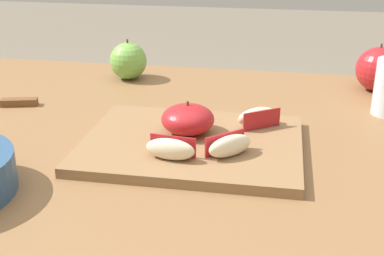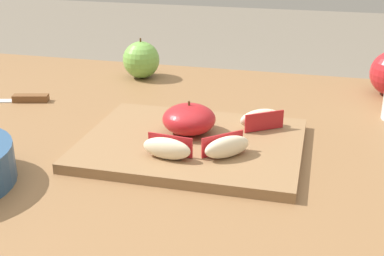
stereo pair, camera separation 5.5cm
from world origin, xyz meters
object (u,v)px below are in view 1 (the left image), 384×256
Objects in this scene: whole_apple_crimson at (378,69)px; whole_apple_granny_green at (128,61)px; apple_wedge_back at (170,149)px; apple_half_skin_up at (188,119)px; apple_wedge_near_knife at (230,146)px; apple_wedge_front at (258,117)px; cutting_board at (192,144)px; paring_knife at (12,103)px.

whole_apple_granny_green is (-0.54, -0.01, -0.00)m from whole_apple_crimson.
whole_apple_crimson is at bearing 51.28° from apple_wedge_back.
apple_half_skin_up is 0.95× the size of whole_apple_granny_green.
apple_wedge_near_knife is 0.09m from apple_wedge_back.
apple_half_skin_up is at bearing 135.57° from apple_wedge_near_knife.
apple_wedge_back and apple_wedge_front have the same top height.
apple_wedge_back reaches higher than cutting_board.
paring_knife is (-0.37, 0.11, -0.03)m from apple_half_skin_up.
apple_wedge_back is at bearing -128.72° from whole_apple_crimson.
apple_wedge_front is at bearing 37.65° from cutting_board.
cutting_board is at bearing -59.31° from whole_apple_granny_green.
whole_apple_granny_green is (-0.27, 0.40, 0.01)m from apple_wedge_near_knife.
apple_half_skin_up is 0.48m from whole_apple_crimson.
apple_wedge_back is (-0.02, -0.08, 0.02)m from cutting_board.
whole_apple_granny_green is (-0.20, 0.33, 0.00)m from apple_half_skin_up.
paring_knife is at bearing 172.85° from apple_wedge_front.
cutting_board is at bearing -132.52° from whole_apple_crimson.
apple_wedge_front is at bearing -129.20° from whole_apple_crimson.
cutting_board is 0.08m from apple_wedge_back.
apple_half_skin_up reaches higher than cutting_board.
apple_wedge_near_knife is (0.06, -0.05, 0.02)m from cutting_board.
whole_apple_granny_green is (-0.19, 0.43, 0.01)m from apple_wedge_back.
cutting_board is at bearing 143.18° from apple_wedge_near_knife.
apple_wedge_back reaches higher than paring_knife.
cutting_board is at bearing 76.25° from apple_wedge_back.
apple_wedge_front is at bearing 52.21° from apple_wedge_back.
cutting_board is at bearing -142.35° from apple_wedge_front.
apple_wedge_near_knife is at bearing -44.43° from apple_half_skin_up.
apple_half_skin_up is at bearing -58.79° from whole_apple_granny_green.
apple_wedge_back is 0.47m from whole_apple_granny_green.
apple_wedge_back is 1.02× the size of apple_wedge_front.
apple_half_skin_up reaches higher than apple_wedge_near_knife.
whole_apple_crimson is (0.23, 0.29, 0.01)m from apple_wedge_front.
whole_apple_crimson reaches higher than apple_wedge_back.
apple_wedge_front is (0.10, 0.08, 0.02)m from cutting_board.
paring_knife is (-0.38, 0.14, -0.00)m from cutting_board.
cutting_board is 4.64× the size of apple_wedge_front.
apple_half_skin_up is at bearing -155.73° from apple_wedge_front.
whole_apple_granny_green reaches higher than cutting_board.
whole_apple_crimson is at bearing 50.80° from apple_wedge_front.
apple_wedge_front reaches higher than cutting_board.
apple_wedge_near_knife is 0.49m from whole_apple_granny_green.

